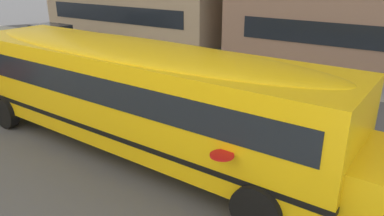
# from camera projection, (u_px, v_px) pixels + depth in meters

# --- Properties ---
(ground_plane) EXTENTS (400.00, 400.00, 0.00)m
(ground_plane) POSITION_uv_depth(u_px,v_px,m) (236.00, 145.00, 11.06)
(ground_plane) COLOR #4C4C4F
(sidewalk_far) EXTENTS (120.00, 3.00, 0.01)m
(sidewalk_far) POSITION_uv_depth(u_px,v_px,m) (317.00, 81.00, 17.25)
(sidewalk_far) COLOR gray
(sidewalk_far) RESTS_ON ground_plane
(lane_centreline) EXTENTS (110.00, 0.16, 0.01)m
(lane_centreline) POSITION_uv_depth(u_px,v_px,m) (236.00, 145.00, 11.06)
(lane_centreline) COLOR silver
(lane_centreline) RESTS_ON ground_plane
(school_bus) EXTENTS (13.87, 3.51, 3.09)m
(school_bus) POSITION_uv_depth(u_px,v_px,m) (140.00, 90.00, 10.06)
(school_bus) COLOR yellow
(school_bus) RESTS_ON ground_plane
(parked_car_black_by_hydrant) EXTENTS (3.92, 1.92, 1.64)m
(parked_car_black_by_hydrant) POSITION_uv_depth(u_px,v_px,m) (53.00, 38.00, 22.74)
(parked_car_black_by_hydrant) COLOR black
(parked_car_black_by_hydrant) RESTS_ON ground_plane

